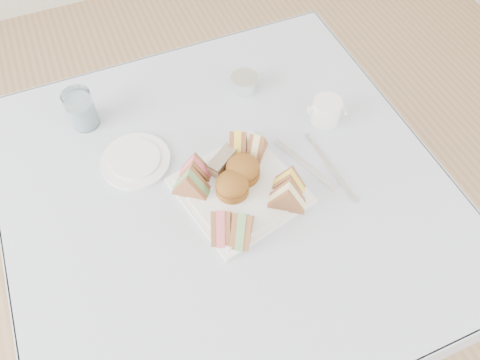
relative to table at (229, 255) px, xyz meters
name	(u,v)px	position (x,y,z in m)	size (l,w,h in m)	color
floor	(231,298)	(0.00, 0.00, -0.37)	(4.00, 4.00, 0.00)	#9E7751
table	(229,255)	(0.00, 0.00, 0.00)	(0.90, 0.90, 0.74)	brown
tablecloth	(225,187)	(0.00, 0.00, 0.37)	(1.02, 1.02, 0.01)	silver
serving_plate	(240,191)	(0.03, -0.03, 0.38)	(0.26, 0.26, 0.01)	white
sandwich_fl_a	(221,220)	(-0.05, -0.11, 0.43)	(0.09, 0.04, 0.08)	#965F3D
sandwich_fl_b	(242,223)	(-0.01, -0.13, 0.43)	(0.09, 0.04, 0.08)	#965F3D
sandwich_fr_a	(289,179)	(0.13, -0.07, 0.42)	(0.08, 0.04, 0.07)	#965F3D
sandwich_fr_b	(288,195)	(0.11, -0.11, 0.43)	(0.09, 0.04, 0.08)	#965F3D
sandwich_bl_a	(190,182)	(-0.08, 0.01, 0.43)	(0.09, 0.04, 0.08)	#965F3D
sandwich_bl_b	(195,166)	(-0.06, 0.05, 0.42)	(0.08, 0.04, 0.07)	#965F3D
sandwich_br_a	(257,144)	(0.10, 0.05, 0.42)	(0.08, 0.04, 0.07)	#965F3D
sandwich_br_b	(238,141)	(0.07, 0.08, 0.43)	(0.09, 0.04, 0.08)	#965F3D
scone_left	(232,185)	(0.01, -0.03, 0.41)	(0.08, 0.08, 0.05)	#A45828
scone_right	(243,169)	(0.05, 0.01, 0.41)	(0.08, 0.08, 0.05)	#A45828
pastry_slice	(222,161)	(0.01, 0.05, 0.41)	(0.08, 0.03, 0.04)	tan
side_plate	(136,161)	(-0.18, 0.15, 0.38)	(0.17, 0.17, 0.01)	white
water_glass	(81,109)	(-0.26, 0.33, 0.43)	(0.07, 0.07, 0.10)	white
tea_strainer	(244,84)	(0.17, 0.28, 0.40)	(0.08, 0.08, 0.04)	white
knife	(305,165)	(0.20, -0.02, 0.38)	(0.02, 0.20, 0.00)	white
fork	(334,172)	(0.26, -0.06, 0.38)	(0.01, 0.20, 0.00)	white
creamer_jug	(326,111)	(0.32, 0.10, 0.41)	(0.07, 0.07, 0.07)	white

